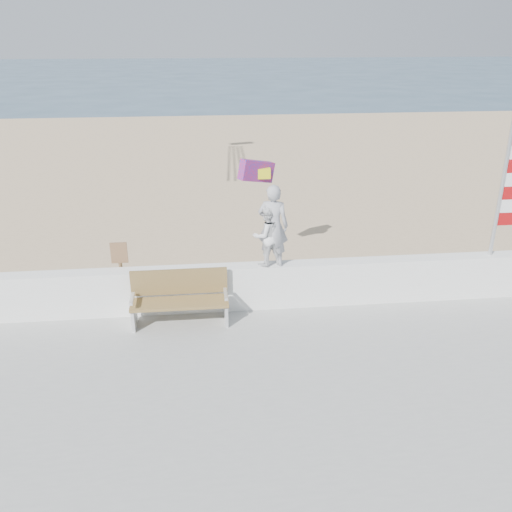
% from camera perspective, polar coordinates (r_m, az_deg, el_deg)
% --- Properties ---
extents(ground, '(220.00, 220.00, 0.00)m').
position_cam_1_polar(ground, '(9.25, -0.02, -12.14)').
color(ground, '#304B61').
rests_on(ground, ground).
extents(sand, '(90.00, 40.00, 0.08)m').
position_cam_1_polar(sand, '(17.38, -3.24, 5.10)').
color(sand, tan).
rests_on(sand, ground).
extents(seawall, '(30.00, 0.35, 0.90)m').
position_cam_1_polar(seawall, '(10.65, -1.19, -3.21)').
color(seawall, white).
rests_on(seawall, boardwalk).
extents(adult, '(0.67, 0.54, 1.59)m').
position_cam_1_polar(adult, '(10.23, 1.80, 3.22)').
color(adult, '#9F9FA5').
rests_on(adult, seawall).
extents(child, '(0.70, 0.62, 1.19)m').
position_cam_1_polar(child, '(10.28, 1.14, 2.14)').
color(child, white).
rests_on(child, seawall).
extents(bench, '(1.80, 0.57, 1.00)m').
position_cam_1_polar(bench, '(10.19, -8.04, -4.32)').
color(bench, olive).
rests_on(bench, boardwalk).
extents(parafoil_kite, '(0.90, 0.64, 0.62)m').
position_cam_1_polar(parafoil_kite, '(12.34, 0.16, 8.91)').
color(parafoil_kite, red).
rests_on(parafoil_kite, ground).
extents(sign, '(0.32, 0.07, 1.46)m').
position_cam_1_polar(sign, '(10.88, -14.02, -1.53)').
color(sign, brown).
rests_on(sign, sand).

